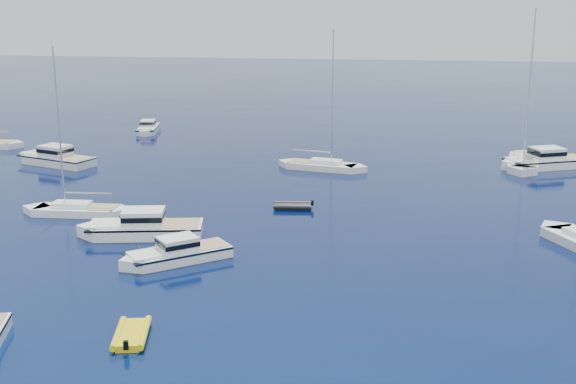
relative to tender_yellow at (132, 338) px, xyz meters
name	(u,v)px	position (x,y,z in m)	size (l,w,h in m)	color
ground	(201,384)	(4.79, -3.93, 0.00)	(400.00, 400.00, 0.00)	#082453
motor_cruiser_left	(176,261)	(-1.30, 11.54, 0.00)	(2.50, 8.17, 2.15)	white
motor_cruiser_centre	(142,236)	(-5.48, 16.41, 0.00)	(3.04, 9.93, 2.61)	white
motor_cruiser_far_l	(55,164)	(-23.46, 38.80, 0.00)	(3.12, 10.18, 2.67)	silver
motor_cruiser_distant	(544,168)	(28.07, 45.41, 0.00)	(3.21, 10.48, 2.75)	white
motor_cruiser_horizon	(148,132)	(-20.51, 59.77, 0.00)	(2.39, 7.82, 2.05)	white
sailboat_mid_l	(77,214)	(-12.74, 21.08, 0.00)	(2.49, 9.57, 14.07)	white
sailboat_centre	(322,169)	(5.14, 40.97, 0.00)	(2.62, 10.08, 14.82)	silver
sailboat_sails_r	(523,166)	(26.03, 45.83, 0.00)	(3.00, 11.53, 16.95)	silver
tender_yellow	(132,338)	(0.00, 0.00, 0.00)	(2.03, 3.70, 0.95)	yellow
tender_grey_far	(293,209)	(4.42, 25.61, 0.00)	(1.86, 3.32, 0.95)	black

